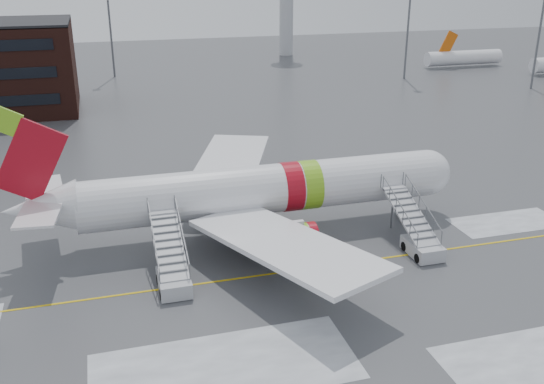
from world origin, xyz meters
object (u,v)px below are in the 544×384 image
object	(u,v)px
airliner	(253,191)
airstair_aft	(172,270)
airstair_fwd	(418,237)
pushback_tug	(281,250)

from	to	relation	value
airliner	airstair_aft	size ratio (longest dim) A/B	4.55
airliner	airstair_aft	distance (m)	9.99
airstair_fwd	pushback_tug	bearing A→B (deg)	170.32
pushback_tug	airstair_aft	bearing A→B (deg)	-168.02
airstair_aft	pushback_tug	distance (m)	8.20
airliner	airstair_aft	world-z (taller)	airliner
airstair_aft	airstair_fwd	bearing A→B (deg)	0.00
airstair_aft	pushback_tug	size ratio (longest dim) A/B	2.79
airstair_fwd	airliner	bearing A→B (deg)	148.80
airstair_aft	pushback_tug	bearing A→B (deg)	11.98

